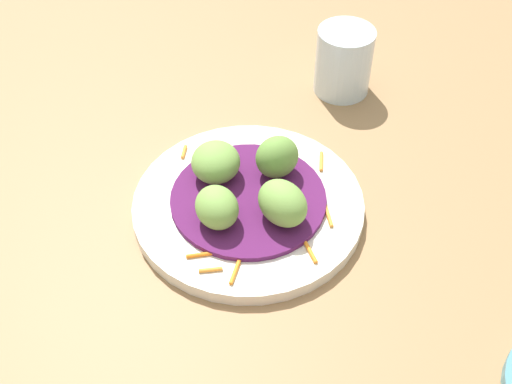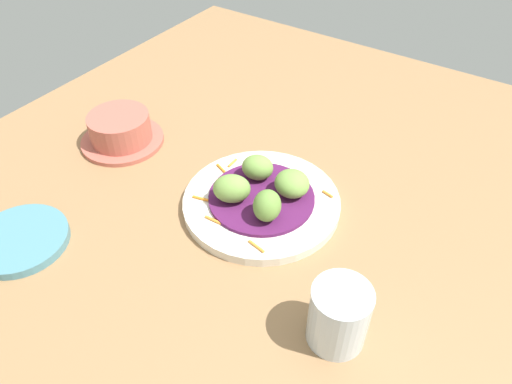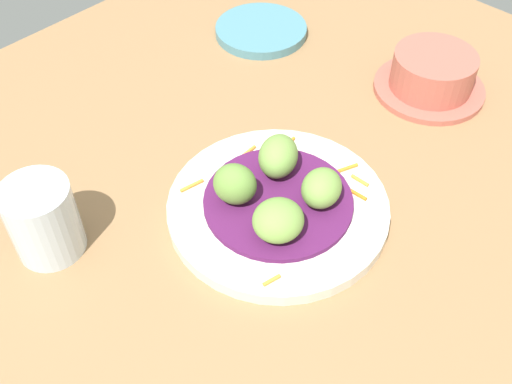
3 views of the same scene
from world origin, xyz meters
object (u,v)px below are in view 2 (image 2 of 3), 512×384
object	(u,v)px
main_plate	(262,203)
water_glass	(339,316)
guac_scoop_center	(267,206)
terracotta_bowl	(121,130)
guac_scoop_left	(232,189)
side_plate_small	(20,240)
guac_scoop_right	(292,184)
guac_scoop_back	(258,167)

from	to	relation	value
main_plate	water_glass	world-z (taller)	water_glass
guac_scoop_center	terracotta_bowl	xyz separation A→B (cm)	(-32.96, 3.51, -1.89)
main_plate	guac_scoop_left	world-z (taller)	guac_scoop_left
side_plate_small	terracotta_bowl	size ratio (longest dim) A/B	0.92
main_plate	terracotta_bowl	xyz separation A→B (cm)	(-29.92, 0.14, 1.78)
main_plate	guac_scoop_left	distance (cm)	5.73
guac_scoop_center	guac_scoop_right	size ratio (longest dim) A/B	0.87
guac_scoop_back	side_plate_small	xyz separation A→B (cm)	(-21.44, -28.70, -3.40)
guac_scoop_center	terracotta_bowl	bearing A→B (deg)	173.91
guac_scoop_left	terracotta_bowl	distance (cm)	26.79
main_plate	guac_scoop_back	xyz separation A→B (cm)	(-3.04, 3.37, 3.31)
terracotta_bowl	guac_scoop_right	bearing A→B (deg)	4.97
guac_scoop_back	side_plate_small	distance (cm)	35.99
guac_scoop_left	guac_scoop_center	bearing A→B (deg)	-2.96
side_plate_small	main_plate	bearing A→B (deg)	45.99
guac_scoop_back	side_plate_small	size ratio (longest dim) A/B	0.37
main_plate	water_glass	xyz separation A→B (cm)	(19.52, -13.94, 3.46)
main_plate	guac_scoop_right	xyz separation A→B (cm)	(3.37, 3.04, 3.31)
main_plate	side_plate_small	size ratio (longest dim) A/B	1.79
terracotta_bowl	water_glass	bearing A→B (deg)	-15.90
guac_scoop_left	guac_scoop_center	xyz separation A→B (cm)	(6.41, -0.33, 0.18)
guac_scoop_left	side_plate_small	size ratio (longest dim) A/B	0.42
guac_scoop_center	guac_scoop_back	size ratio (longest dim) A/B	0.94
guac_scoop_left	water_glass	distance (cm)	25.36
guac_scoop_left	guac_scoop_back	bearing A→B (deg)	87.04
side_plate_small	water_glass	world-z (taller)	water_glass
guac_scoop_right	terracotta_bowl	distance (cm)	33.45
guac_scoop_right	guac_scoop_back	xyz separation A→B (cm)	(-6.41, 0.33, -0.00)
guac_scoop_right	water_glass	bearing A→B (deg)	-46.43
guac_scoop_right	side_plate_small	bearing A→B (deg)	-134.46
guac_scoop_left	water_glass	size ratio (longest dim) A/B	0.66
guac_scoop_back	side_plate_small	bearing A→B (deg)	-126.75
main_plate	terracotta_bowl	world-z (taller)	terracotta_bowl
guac_scoop_left	guac_scoop_back	distance (cm)	6.42
side_plate_small	water_glass	xyz separation A→B (cm)	(44.00, 11.39, 3.56)
guac_scoop_left	guac_scoop_right	xyz separation A→B (cm)	(6.74, 6.08, -0.18)
guac_scoop_right	side_plate_small	xyz separation A→B (cm)	(-27.84, -28.37, -3.41)
guac_scoop_back	water_glass	bearing A→B (deg)	-37.50
water_glass	main_plate	bearing A→B (deg)	144.47
guac_scoop_back	guac_scoop_center	bearing A→B (deg)	-47.96
main_plate	guac_scoop_center	xyz separation A→B (cm)	(3.04, -3.37, 3.67)
guac_scoop_right	main_plate	bearing A→B (deg)	-137.96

